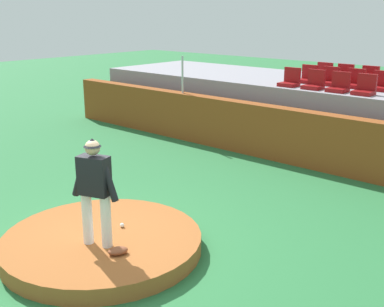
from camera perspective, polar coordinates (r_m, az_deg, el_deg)
name	(u,v)px	position (r m, az deg, el deg)	size (l,w,h in m)	color
ground_plane	(103,250)	(8.22, -10.35, -11.02)	(60.00, 60.00, 0.00)	#2B703B
pitchers_mound	(102,243)	(8.16, -10.40, -10.20)	(3.20, 3.20, 0.26)	#A05829
pitcher	(95,184)	(7.45, -11.27, -3.55)	(0.79, 0.39, 1.70)	white
baseball	(122,225)	(8.32, -8.14, -8.25)	(0.07, 0.07, 0.07)	white
fielding_glove	(118,251)	(7.47, -8.61, -11.13)	(0.30, 0.20, 0.11)	brown
brick_barrier	(300,138)	(12.49, 12.44, 1.81)	(17.23, 0.40, 1.38)	brown
fence_post_left	(182,75)	(14.58, -1.11, 9.17)	(0.06, 0.06, 1.09)	silver
bleacher_platform	(346,115)	(14.72, 17.50, 4.32)	(16.42, 3.80, 1.74)	gray
stadium_chair_0	(290,80)	(13.82, 11.35, 8.34)	(0.48, 0.44, 0.50)	maroon
stadium_chair_1	(314,83)	(13.46, 14.05, 7.97)	(0.48, 0.44, 0.50)	maroon
stadium_chair_2	(339,86)	(13.15, 16.73, 7.58)	(0.48, 0.44, 0.50)	maroon
stadium_chair_3	(365,88)	(12.88, 19.47, 7.17)	(0.48, 0.44, 0.50)	maroon
stadium_chair_4	(308,77)	(14.61, 13.33, 8.64)	(0.48, 0.44, 0.50)	maroon
stadium_chair_5	(329,79)	(14.30, 15.68, 8.31)	(0.48, 0.44, 0.50)	maroon
stadium_chair_6	(354,82)	(14.00, 18.37, 7.93)	(0.48, 0.44, 0.50)	maroon
stadium_chair_7	(381,84)	(13.71, 21.10, 7.51)	(0.48, 0.44, 0.50)	maroon
stadium_chair_8	(323,74)	(15.39, 15.00, 8.89)	(0.48, 0.44, 0.50)	maroon
stadium_chair_9	(344,76)	(15.11, 17.25, 8.59)	(0.48, 0.44, 0.50)	maroon
stadium_chair_10	(369,78)	(14.82, 19.86, 8.22)	(0.48, 0.44, 0.50)	maroon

